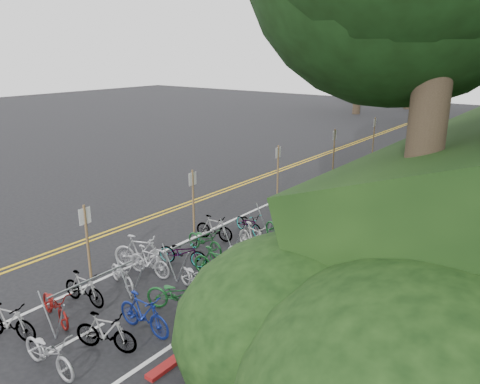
# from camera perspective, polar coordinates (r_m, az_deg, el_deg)

# --- Properties ---
(ground) EXTENTS (120.00, 120.00, 0.00)m
(ground) POSITION_cam_1_polar(r_m,az_deg,el_deg) (16.03, -19.60, -9.38)
(ground) COLOR black
(ground) RESTS_ON ground
(road_markings) EXTENTS (7.47, 80.00, 0.01)m
(road_markings) POSITION_cam_1_polar(r_m,az_deg,el_deg) (22.27, 3.36, -0.97)
(road_markings) COLOR gold
(road_markings) RESTS_ON ground
(red_curb) EXTENTS (0.25, 28.00, 0.10)m
(red_curb) POSITION_cam_1_polar(r_m,az_deg,el_deg) (21.74, 17.39, -2.07)
(red_curb) COLOR maroon
(red_curb) RESTS_ON ground
(bike_rack_front) EXTENTS (1.15, 2.59, 1.18)m
(bike_rack_front) POSITION_cam_1_polar(r_m,az_deg,el_deg) (13.06, -17.40, -11.27)
(bike_rack_front) COLOR gray
(bike_rack_front) RESTS_ON ground
(bike_racks_rest) EXTENTS (1.14, 23.00, 1.17)m
(bike_racks_rest) POSITION_cam_1_polar(r_m,az_deg,el_deg) (23.36, 12.23, 1.70)
(bike_racks_rest) COLOR gray
(bike_racks_rest) RESTS_ON ground
(signpost_near) EXTENTS (0.08, 0.40, 2.42)m
(signpost_near) POSITION_cam_1_polar(r_m,az_deg,el_deg) (15.01, -18.15, -5.26)
(signpost_near) COLOR brown
(signpost_near) RESTS_ON ground
(signposts_rest) EXTENTS (0.08, 18.40, 2.50)m
(signposts_rest) POSITION_cam_1_polar(r_m,az_deg,el_deg) (25.14, 8.35, 4.33)
(signposts_rest) COLOR brown
(signposts_rest) RESTS_ON ground
(bike_front) EXTENTS (1.25, 1.94, 1.14)m
(bike_front) POSITION_cam_1_polar(r_m,az_deg,el_deg) (15.60, -11.99, -7.16)
(bike_front) COLOR #9E9EA3
(bike_front) RESTS_ON ground
(bike_valet) EXTENTS (3.49, 11.16, 1.06)m
(bike_valet) POSITION_cam_1_polar(r_m,az_deg,el_deg) (14.50, -7.52, -9.27)
(bike_valet) COLOR slate
(bike_valet) RESTS_ON ground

